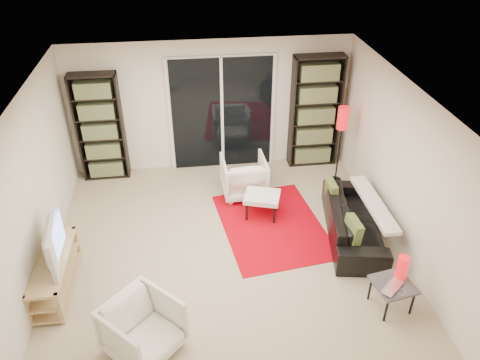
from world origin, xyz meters
The scene contains 20 objects.
floor centered at (0.00, 0.00, 0.00)m, with size 5.00×5.00×0.00m, color #BCAD8B.
wall_back centered at (0.00, 2.50, 1.20)m, with size 5.00×0.02×2.40m, color white.
wall_front centered at (0.00, -2.50, 1.20)m, with size 5.00×0.02×2.40m, color white.
wall_left centered at (-2.50, 0.00, 1.20)m, with size 0.02×5.00×2.40m, color white.
wall_right centered at (2.50, 0.00, 1.20)m, with size 0.02×5.00×2.40m, color white.
ceiling centered at (0.00, 0.00, 2.40)m, with size 5.00×5.00×0.02m, color white.
sliding_door centered at (0.20, 2.46, 1.05)m, with size 1.92×0.08×2.16m.
bookshelf_left centered at (-1.95, 2.33, 0.98)m, with size 0.80×0.30×1.95m.
bookshelf_right centered at (1.90, 2.33, 1.05)m, with size 0.90×0.30×2.10m.
tv_stand centered at (-2.31, -0.49, 0.26)m, with size 0.43×1.34×0.50m.
tv centered at (-2.29, -0.49, 0.78)m, with size 0.98×0.13×0.56m, color black.
rug centered at (0.78, 0.46, 0.01)m, with size 1.51×2.04×0.01m, color #BA000F.
sofa centered at (1.96, 0.08, 0.28)m, with size 1.90×0.74×0.56m, color black.
armchair_back centered at (0.46, 1.43, 0.34)m, with size 0.73×0.75×0.69m, color white.
armchair_front centered at (-1.11, -1.63, 0.35)m, with size 0.74×0.76×0.69m, color white.
ottoman centered at (0.67, 0.75, 0.34)m, with size 0.66×0.59×0.40m.
side_table centered at (1.95, -1.38, 0.35)m, with size 0.54×0.54×0.40m.
laptop centered at (1.93, -1.49, 0.41)m, with size 0.35×0.23×0.03m, color silver.
table_lamp centered at (2.07, -1.28, 0.56)m, with size 0.14×0.14×0.33m, color red.
floor_lamp centered at (2.17, 1.61, 1.11)m, with size 0.22×0.22×1.44m.
Camera 1 is at (-0.47, -5.28, 4.59)m, focal length 35.00 mm.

